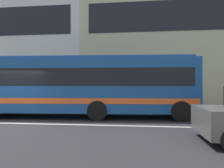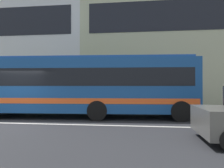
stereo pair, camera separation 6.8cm
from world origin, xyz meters
TOP-DOWN VIEW (x-y plane):
  - ground_plane at (0.00, 0.00)m, footprint 160.00×160.00m
  - lane_centre_line at (0.00, 0.00)m, footprint 60.00×0.16m
  - hedge_row_far at (-3.68, 5.59)m, footprint 17.19×1.10m
  - apartment_block_left at (-9.64, 14.71)m, footprint 21.05×11.93m
  - apartment_block_right at (11.95, 14.71)m, footprint 22.14×11.93m
  - transit_bus at (3.22, 2.15)m, footprint 11.75×3.09m

SIDE VIEW (x-z plane):
  - ground_plane at x=0.00m, z-range 0.00..0.00m
  - lane_centre_line at x=0.00m, z-range 0.00..0.01m
  - hedge_row_far at x=-3.68m, z-range 0.00..0.75m
  - transit_bus at x=3.22m, z-range 0.17..3.46m
  - apartment_block_right at x=11.95m, z-range 0.00..13.70m
  - apartment_block_left at x=-9.64m, z-range 0.00..13.72m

